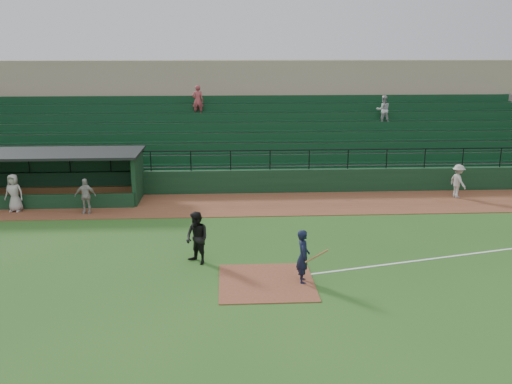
{
  "coord_description": "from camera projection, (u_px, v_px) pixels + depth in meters",
  "views": [
    {
      "loc": [
        -1.22,
        -17.08,
        7.21
      ],
      "look_at": [
        0.0,
        5.0,
        1.4
      ],
      "focal_mm": 38.61,
      "sensor_mm": 36.0,
      "label": 1
    }
  ],
  "objects": [
    {
      "name": "dugout_player_b",
      "position": [
        14.0,
        193.0,
        24.73
      ],
      "size": [
        0.91,
        0.66,
        1.72
      ],
      "primitive_type": "imported",
      "rotation": [
        0.0,
        0.0,
        -0.14
      ],
      "color": "#A6A19B",
      "rests_on": "warning_track"
    },
    {
      "name": "home_plate_dirt",
      "position": [
        266.0,
        282.0,
        17.42
      ],
      "size": [
        3.0,
        3.0,
        0.03
      ],
      "primitive_type": "cube",
      "color": "brown",
      "rests_on": "ground"
    },
    {
      "name": "ground",
      "position": [
        264.0,
        270.0,
        18.39
      ],
      "size": [
        90.0,
        90.0,
        0.0
      ],
      "primitive_type": "plane",
      "color": "#27531A",
      "rests_on": "ground"
    },
    {
      "name": "warning_track",
      "position": [
        253.0,
        204.0,
        26.11
      ],
      "size": [
        40.0,
        4.0,
        0.03
      ],
      "primitive_type": "cube",
      "color": "brown",
      "rests_on": "ground"
    },
    {
      "name": "runner",
      "position": [
        458.0,
        181.0,
        27.06
      ],
      "size": [
        0.85,
        1.18,
        1.65
      ],
      "primitive_type": "imported",
      "rotation": [
        0.0,
        0.0,
        1.82
      ],
      "color": "#ABA6A0",
      "rests_on": "warning_track"
    },
    {
      "name": "dugout",
      "position": [
        51.0,
        172.0,
        26.76
      ],
      "size": [
        8.9,
        3.2,
        2.42
      ],
      "color": "black",
      "rests_on": "ground"
    },
    {
      "name": "dugout_player_a",
      "position": [
        85.0,
        196.0,
        24.47
      ],
      "size": [
        0.94,
        0.41,
        1.59
      ],
      "primitive_type": "imported",
      "rotation": [
        0.0,
        0.0,
        0.02
      ],
      "color": "#A9A49E",
      "rests_on": "warning_track"
    },
    {
      "name": "foul_line",
      "position": [
        481.0,
        252.0,
        19.98
      ],
      "size": [
        17.49,
        4.44,
        0.01
      ],
      "primitive_type": "cube",
      "rotation": [
        0.0,
        0.0,
        0.24
      ],
      "color": "white",
      "rests_on": "ground"
    },
    {
      "name": "batter_at_plate",
      "position": [
        303.0,
        256.0,
        17.25
      ],
      "size": [
        1.01,
        0.69,
        1.74
      ],
      "color": "black",
      "rests_on": "ground"
    },
    {
      "name": "stadium_structure",
      "position": [
        246.0,
        130.0,
        33.7
      ],
      "size": [
        38.0,
        13.08,
        6.4
      ],
      "color": "black",
      "rests_on": "ground"
    },
    {
      "name": "umpire",
      "position": [
        197.0,
        238.0,
        18.78
      ],
      "size": [
        1.12,
        1.12,
        1.83
      ],
      "primitive_type": "imported",
      "rotation": [
        0.0,
        0.0,
        -0.8
      ],
      "color": "black",
      "rests_on": "ground"
    }
  ]
}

